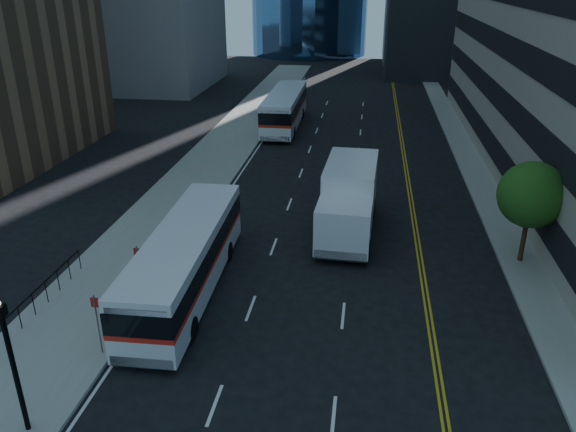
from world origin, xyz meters
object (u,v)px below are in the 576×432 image
object	(u,v)px
bus_rear	(285,108)
box_truck	(349,200)
lamp_post	(13,362)
street_tree	(532,195)
bus_front	(186,259)

from	to	relation	value
bus_rear	box_truck	bearing A→B (deg)	-73.76
bus_rear	box_truck	world-z (taller)	box_truck
bus_rear	lamp_post	bearing A→B (deg)	-94.21
bus_rear	box_truck	distance (m)	23.66
street_tree	bus_rear	world-z (taller)	street_tree
bus_front	bus_rear	bearing A→B (deg)	88.56
bus_front	box_truck	distance (m)	10.04
lamp_post	box_truck	xyz separation A→B (m)	(9.29, 16.30, -0.73)
lamp_post	bus_rear	world-z (taller)	lamp_post
bus_front	box_truck	bearing A→B (deg)	45.23
lamp_post	box_truck	world-z (taller)	lamp_post
street_tree	box_truck	world-z (taller)	street_tree
street_tree	lamp_post	world-z (taller)	street_tree
lamp_post	box_truck	distance (m)	18.77
bus_rear	street_tree	bearing A→B (deg)	-58.65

